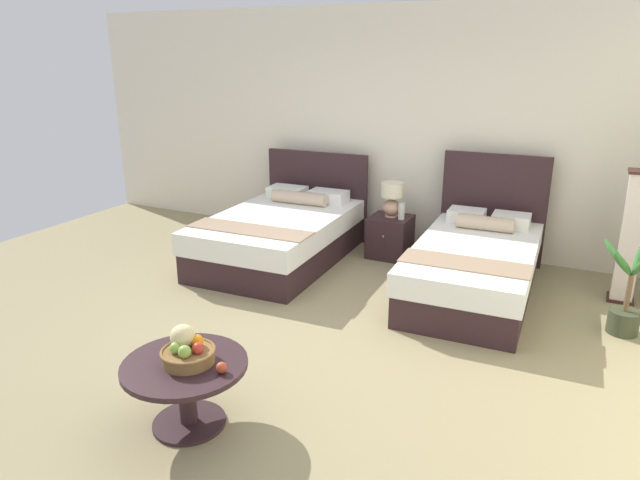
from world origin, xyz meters
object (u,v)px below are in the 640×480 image
(vase, at_px, (401,211))
(fruit_bowl, at_px, (187,350))
(bed_near_window, at_px, (282,234))
(nightstand, at_px, (390,237))
(coffee_table, at_px, (186,380))
(loose_apple, at_px, (222,368))
(table_lamp, at_px, (392,198))
(floor_lamp_corner, at_px, (631,238))
(potted_palm, at_px, (626,303))
(bed_near_corner, at_px, (475,264))

(vase, height_order, fruit_bowl, vase)
(bed_near_window, relative_size, nightstand, 4.55)
(coffee_table, distance_m, fruit_bowl, 0.21)
(vase, bearing_deg, loose_apple, -89.10)
(fruit_bowl, bearing_deg, table_lamp, 88.82)
(table_lamp, bearing_deg, floor_lamp_corner, -5.38)
(nightstand, relative_size, potted_palm, 0.59)
(nightstand, height_order, table_lamp, table_lamp)
(bed_near_corner, xyz_separation_m, fruit_bowl, (-1.20, -2.98, 0.23))
(table_lamp, height_order, coffee_table, table_lamp)
(vase, bearing_deg, potted_palm, -21.83)
(bed_near_corner, height_order, coffee_table, bed_near_corner)
(bed_near_corner, distance_m, coffee_table, 3.24)
(bed_near_corner, distance_m, table_lamp, 1.37)
(nightstand, distance_m, fruit_bowl, 3.64)
(floor_lamp_corner, xyz_separation_m, potted_palm, (0.00, -0.76, -0.36))
(bed_near_corner, xyz_separation_m, loose_apple, (-0.93, -3.00, 0.19))
(fruit_bowl, distance_m, floor_lamp_corner, 4.26)
(vase, height_order, potted_palm, potted_palm)
(vase, bearing_deg, fruit_bowl, -93.43)
(table_lamp, height_order, potted_palm, table_lamp)
(vase, distance_m, potted_palm, 2.53)
(nightstand, bearing_deg, fruit_bowl, -91.19)
(table_lamp, height_order, fruit_bowl, table_lamp)
(vase, distance_m, floor_lamp_corner, 2.33)
(bed_near_window, distance_m, loose_apple, 3.26)
(vase, xyz_separation_m, floor_lamp_corner, (2.32, -0.17, 0.06))
(loose_apple, bearing_deg, potted_palm, 49.63)
(table_lamp, bearing_deg, bed_near_corner, -30.56)
(bed_near_corner, bearing_deg, nightstand, 150.20)
(fruit_bowl, bearing_deg, nightstand, 88.81)
(coffee_table, xyz_separation_m, potted_palm, (2.55, 2.68, -0.05))
(table_lamp, relative_size, coffee_table, 0.51)
(potted_palm, bearing_deg, table_lamp, 158.09)
(coffee_table, bearing_deg, vase, 86.42)
(bed_near_window, distance_m, potted_palm, 3.58)
(fruit_bowl, xyz_separation_m, potted_palm, (2.54, 2.65, -0.25))
(loose_apple, xyz_separation_m, floor_lamp_corner, (2.27, 3.43, 0.15))
(nightstand, xyz_separation_m, fruit_bowl, (-0.08, -3.63, 0.29))
(fruit_bowl, height_order, potted_palm, potted_palm)
(nightstand, bearing_deg, floor_lamp_corner, -4.92)
(bed_near_window, distance_m, fruit_bowl, 3.15)
(coffee_table, bearing_deg, bed_near_window, 108.66)
(vase, distance_m, fruit_bowl, 3.59)
(nightstand, height_order, floor_lamp_corner, floor_lamp_corner)
(bed_near_window, relative_size, coffee_table, 2.78)
(bed_near_window, xyz_separation_m, loose_apple, (1.29, -2.99, 0.18))
(table_lamp, height_order, floor_lamp_corner, floor_lamp_corner)
(bed_near_corner, bearing_deg, bed_near_window, -179.69)
(floor_lamp_corner, bearing_deg, coffee_table, -126.59)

